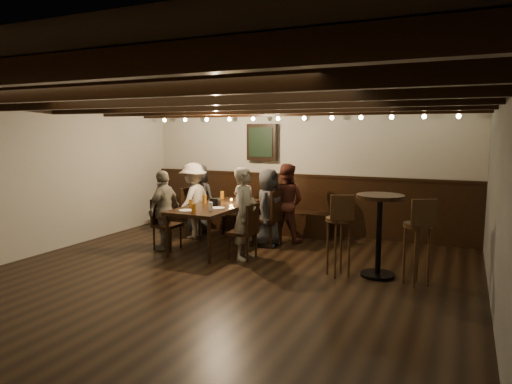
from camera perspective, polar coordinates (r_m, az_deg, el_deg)
The scene contains 27 objects.
room at distance 7.83m, azimuth 0.64°, elevation 1.08°, with size 7.00×7.00×7.00m.
dining_table at distance 7.73m, azimuth -4.92°, elevation -2.08°, with size 0.88×1.94×0.72m.
chair_left_near at distance 8.54m, azimuth -7.62°, elevation -3.80°, with size 0.42×0.42×0.93m.
chair_left_far at distance 7.81m, azimuth -11.13°, elevation -5.11°, with size 0.39×0.39×0.85m.
chair_right_near at distance 7.88m, azimuth 1.31°, elevation -4.61°, with size 0.44×0.44×0.96m.
chair_right_far at distance 7.09m, azimuth -1.59°, elevation -6.24°, with size 0.40×0.40×0.86m.
person_bench_left at distance 8.95m, azimuth -7.11°, elevation -0.79°, with size 0.65×0.42×1.33m, color #262528.
person_bench_centre at distance 8.66m, azimuth -1.50°, elevation -1.47°, with size 0.44×0.29×1.20m, color gray.
person_bench_right at distance 8.15m, azimuth 3.73°, elevation -1.33°, with size 0.68×0.53×1.40m, color #55261D.
person_left_near at distance 8.49m, azimuth -7.84°, elevation -1.05°, with size 0.90×0.52×1.39m, color #AFA594.
person_left_far at distance 7.76m, azimuth -11.40°, elevation -2.19°, with size 0.78×0.32×1.32m, color gray.
person_right_near at distance 7.80m, azimuth 1.52°, elevation -1.96°, with size 0.65×0.42×1.33m, color #2B2B2E.
person_right_far at distance 6.98m, azimuth -1.37°, elevation -2.71°, with size 0.52×0.34×1.42m, color gray.
pint_a at distance 8.45m, azimuth -4.25°, elevation -0.36°, with size 0.07×0.07×0.14m, color #BF7219.
pint_b at distance 8.16m, azimuth -1.16°, elevation -0.62°, with size 0.07×0.07×0.14m, color #BF7219.
pint_c at distance 7.94m, azimuth -6.46°, elevation -0.89°, with size 0.07×0.07×0.14m, color #BF7219.
pint_d at distance 7.74m, azimuth -2.27°, elevation -1.07°, with size 0.07×0.07×0.14m, color silver.
pint_e at distance 7.44m, azimuth -8.11°, elevation -1.49°, with size 0.07×0.07×0.14m, color #BF7219.
pint_f at distance 7.14m, azimuth -5.70°, elevation -1.83°, with size 0.07×0.07×0.14m, color silver.
pint_g at distance 7.00m, azimuth -7.79°, elevation -2.04°, with size 0.07×0.07×0.14m, color #BF7219.
plate_near at distance 7.20m, azimuth -8.70°, elevation -2.29°, with size 0.24×0.24×0.01m, color white.
plate_far at distance 7.37m, azimuth -4.85°, elevation -2.01°, with size 0.24×0.24×0.01m, color white.
condiment_caddy at distance 7.67m, azimuth -5.11°, elevation -1.25°, with size 0.15×0.10×0.12m, color black.
candle at distance 7.92m, azimuth -3.10°, elevation -1.21°, with size 0.05×0.05×0.05m, color beige.
high_top_table at distance 6.34m, azimuth 15.16°, elevation -3.77°, with size 0.63×0.63×1.12m.
bar_stool_left at distance 6.31m, azimuth 10.27°, elevation -6.60°, with size 0.41×0.42×1.14m.
bar_stool_right at distance 6.20m, azimuth 19.44°, elevation -7.17°, with size 0.40×0.42×1.14m.
Camera 1 is at (2.89, -4.88, 1.94)m, focal length 32.00 mm.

